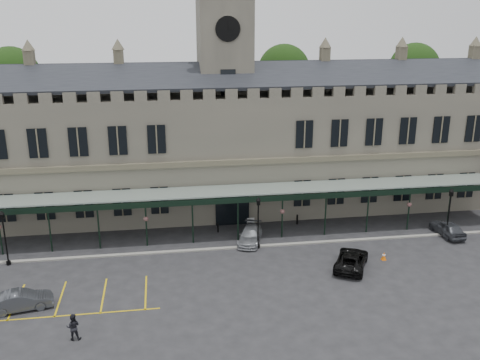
{
  "coord_description": "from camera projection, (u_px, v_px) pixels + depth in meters",
  "views": [
    {
      "loc": [
        -6.37,
        -36.24,
        19.53
      ],
      "look_at": [
        0.0,
        6.0,
        6.0
      ],
      "focal_mm": 40.0,
      "sensor_mm": 36.0,
      "label": 1
    }
  ],
  "objects": [
    {
      "name": "traffic_cone",
      "position": [
        384.0,
        256.0,
        43.86
      ],
      "size": [
        0.41,
        0.41,
        0.65
      ],
      "rotation": [
        0.0,
        0.0,
        -0.32
      ],
      "color": "orange",
      "rests_on": "ground"
    },
    {
      "name": "tree_behind_right",
      "position": [
        414.0,
        70.0,
        64.07
      ],
      "size": [
        6.0,
        6.0,
        16.0
      ],
      "color": "#332314",
      "rests_on": "ground"
    },
    {
      "name": "sign_board",
      "position": [
        251.0,
        224.0,
        49.78
      ],
      "size": [
        0.69,
        0.1,
        1.18
      ],
      "rotation": [
        0.0,
        0.0,
        0.08
      ],
      "color": "black",
      "rests_on": "ground"
    },
    {
      "name": "parking_markings",
      "position": [
        59.0,
        302.0,
        37.56
      ],
      "size": [
        16.0,
        6.0,
        0.01
      ],
      "primitive_type": null,
      "color": "gold",
      "rests_on": "ground"
    },
    {
      "name": "car_taxi",
      "position": [
        250.0,
        235.0,
        47.15
      ],
      "size": [
        3.07,
        4.78,
        1.29
      ],
      "primitive_type": "imported",
      "rotation": [
        0.0,
        0.0,
        -0.31
      ],
      "color": "gray",
      "rests_on": "ground"
    },
    {
      "name": "car_van",
      "position": [
        351.0,
        260.0,
        42.44
      ],
      "size": [
        4.26,
        5.35,
        1.35
      ],
      "primitive_type": "imported",
      "rotation": [
        0.0,
        0.0,
        2.65
      ],
      "color": "black",
      "rests_on": "ground"
    },
    {
      "name": "car_left_b",
      "position": [
        22.0,
        300.0,
        36.44
      ],
      "size": [
        4.31,
        2.23,
        1.35
      ],
      "primitive_type": "imported",
      "rotation": [
        0.0,
        0.0,
        1.77
      ],
      "color": "#3D3F45",
      "rests_on": "ground"
    },
    {
      "name": "bollard_left",
      "position": [
        218.0,
        228.0,
        49.29
      ],
      "size": [
        0.15,
        0.15,
        0.85
      ],
      "primitive_type": "cylinder",
      "color": "black",
      "rests_on": "ground"
    },
    {
      "name": "lamp_post_left",
      "position": [
        4.0,
        233.0,
        42.25
      ],
      "size": [
        0.44,
        0.44,
        4.68
      ],
      "color": "black",
      "rests_on": "ground"
    },
    {
      "name": "station_building",
      "position": [
        225.0,
        146.0,
        54.01
      ],
      "size": [
        60.0,
        10.36,
        17.3
      ],
      "color": "#5B574C",
      "rests_on": "ground"
    },
    {
      "name": "person_b",
      "position": [
        73.0,
        327.0,
        33.05
      ],
      "size": [
        0.86,
        0.67,
        1.74
      ],
      "primitive_type": "imported",
      "rotation": [
        0.0,
        0.0,
        3.13
      ],
      "color": "black",
      "rests_on": "ground"
    },
    {
      "name": "lamp_post_mid",
      "position": [
        258.0,
        218.0,
        45.32
      ],
      "size": [
        0.44,
        0.44,
        4.67
      ],
      "color": "black",
      "rests_on": "ground"
    },
    {
      "name": "car_right_a",
      "position": [
        447.0,
        228.0,
        48.54
      ],
      "size": [
        1.88,
        4.16,
        1.38
      ],
      "primitive_type": "imported",
      "rotation": [
        0.0,
        0.0,
        3.2
      ],
      "color": "#3D3F45",
      "rests_on": "ground"
    },
    {
      "name": "lamp_post_right",
      "position": [
        449.0,
        209.0,
        47.36
      ],
      "size": [
        0.45,
        0.45,
        4.71
      ],
      "color": "black",
      "rests_on": "ground"
    },
    {
      "name": "kerb",
      "position": [
        241.0,
        247.0,
        46.13
      ],
      "size": [
        60.0,
        0.4,
        0.12
      ],
      "primitive_type": "cube",
      "color": "gray",
      "rests_on": "ground"
    },
    {
      "name": "bollard_right",
      "position": [
        297.0,
        219.0,
        51.15
      ],
      "size": [
        0.17,
        0.17,
        0.96
      ],
      "primitive_type": "cylinder",
      "color": "black",
      "rests_on": "ground"
    },
    {
      "name": "tree_behind_left",
      "position": [
        12.0,
        76.0,
        57.54
      ],
      "size": [
        6.0,
        6.0,
        16.0
      ],
      "color": "#332314",
      "rests_on": "ground"
    },
    {
      "name": "ground",
      "position": [
        252.0,
        278.0,
        40.96
      ],
      "size": [
        140.0,
        140.0,
        0.0
      ],
      "primitive_type": "plane",
      "color": "#252528"
    },
    {
      "name": "clock_tower",
      "position": [
        225.0,
        80.0,
        52.08
      ],
      "size": [
        5.6,
        5.6,
        24.8
      ],
      "color": "#5B574C",
      "rests_on": "ground"
    },
    {
      "name": "canopy",
      "position": [
        238.0,
        214.0,
        47.27
      ],
      "size": [
        50.0,
        4.1,
        4.3
      ],
      "color": "#8C9E93",
      "rests_on": "ground"
    },
    {
      "name": "tree_behind_mid",
      "position": [
        284.0,
        72.0,
        61.8
      ],
      "size": [
        6.0,
        6.0,
        16.0
      ],
      "color": "#332314",
      "rests_on": "ground"
    }
  ]
}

